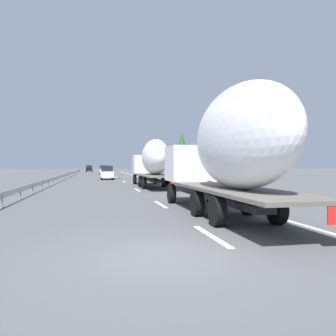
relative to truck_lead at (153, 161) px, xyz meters
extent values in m
plane|color=#4C4C4F|center=(15.95, 3.60, -2.44)|extent=(260.00, 260.00, 0.00)
cube|color=white|center=(-22.05, 1.80, -2.44)|extent=(3.20, 0.20, 0.01)
cube|color=white|center=(-13.91, 1.80, -2.44)|extent=(3.20, 0.20, 0.01)
cube|color=white|center=(-3.27, 1.80, -2.44)|extent=(3.20, 0.20, 0.01)
cube|color=white|center=(10.89, 1.80, -2.44)|extent=(3.20, 0.20, 0.01)
cube|color=white|center=(21.07, 1.80, -2.44)|extent=(3.20, 0.20, 0.01)
cube|color=white|center=(21.12, 1.80, -2.44)|extent=(3.20, 0.20, 0.01)
cube|color=white|center=(27.96, 1.80, -2.44)|extent=(3.20, 0.20, 0.01)
cube|color=white|center=(20.95, -1.90, -2.44)|extent=(110.00, 0.20, 0.01)
cube|color=silver|center=(5.15, 0.00, -0.29)|extent=(2.40, 2.50, 1.90)
cube|color=black|center=(6.25, 0.00, 0.21)|extent=(0.08, 2.12, 0.80)
cube|color=#262628|center=(2.05, 0.00, -1.77)|extent=(11.43, 0.70, 0.24)
cube|color=#59544C|center=(-1.06, 0.00, -1.30)|extent=(10.02, 2.50, 0.12)
ellipsoid|color=white|center=(-1.36, 0.00, 0.32)|extent=(6.63, 2.20, 3.14)
cube|color=red|center=(-6.04, -0.69, -1.54)|extent=(0.04, 0.56, 0.56)
cylinder|color=black|center=(5.15, 1.10, -1.92)|extent=(1.04, 0.30, 1.04)
cylinder|color=black|center=(5.15, -1.10, -1.92)|extent=(1.04, 0.30, 1.04)
cylinder|color=black|center=(0.14, 1.10, -1.92)|extent=(1.04, 0.35, 1.04)
cylinder|color=black|center=(0.14, -1.10, -1.92)|extent=(1.04, 0.35, 1.04)
cylinder|color=black|center=(-2.26, 1.10, -1.92)|extent=(1.04, 0.35, 1.04)
cylinder|color=black|center=(-2.26, -1.10, -1.92)|extent=(1.04, 0.35, 1.04)
cube|color=silver|center=(-13.37, 0.00, -0.29)|extent=(2.40, 2.50, 1.90)
cube|color=black|center=(-12.27, 0.00, 0.21)|extent=(0.08, 2.12, 0.80)
cube|color=#262628|center=(-16.40, 0.00, -1.77)|extent=(11.18, 0.70, 0.24)
cube|color=#59544C|center=(-19.44, 0.00, -1.30)|extent=(9.75, 2.50, 0.12)
ellipsoid|color=white|center=(-19.87, 0.00, 0.65)|extent=(7.78, 2.20, 3.78)
cylinder|color=black|center=(-13.37, 1.10, -1.92)|extent=(1.04, 0.30, 1.04)
cylinder|color=black|center=(-13.37, -1.10, -1.92)|extent=(1.04, 0.30, 1.04)
cylinder|color=black|center=(-18.24, 1.10, -1.92)|extent=(1.04, 0.35, 1.04)
cylinder|color=black|center=(-18.24, -1.10, -1.92)|extent=(1.04, 0.35, 1.04)
cylinder|color=black|center=(-20.64, 1.10, -1.92)|extent=(1.04, 0.35, 1.04)
cylinder|color=black|center=(-20.64, -1.10, -1.92)|extent=(1.04, 0.35, 1.04)
cube|color=black|center=(70.16, 7.21, -1.70)|extent=(4.64, 1.75, 0.84)
cube|color=black|center=(69.81, 7.21, -0.91)|extent=(2.55, 1.54, 0.76)
cylinder|color=black|center=(71.60, 7.99, -2.12)|extent=(0.64, 0.22, 0.64)
cylinder|color=black|center=(71.60, 6.44, -2.12)|extent=(0.64, 0.22, 0.64)
cylinder|color=black|center=(68.72, 7.99, -2.12)|extent=(0.64, 0.22, 0.64)
cylinder|color=black|center=(68.72, 6.44, -2.12)|extent=(0.64, 0.22, 0.64)
cube|color=#ADB2B7|center=(44.10, 3.60, -1.70)|extent=(4.02, 1.78, 0.84)
cube|color=black|center=(43.80, 3.60, -0.90)|extent=(2.21, 1.57, 0.78)
cylinder|color=black|center=(45.35, 4.39, -2.12)|extent=(0.64, 0.22, 0.64)
cylinder|color=black|center=(45.35, 2.81, -2.12)|extent=(0.64, 0.22, 0.64)
cylinder|color=black|center=(42.85, 4.39, -2.12)|extent=(0.64, 0.22, 0.64)
cylinder|color=black|center=(42.85, 2.81, -2.12)|extent=(0.64, 0.22, 0.64)
cube|color=white|center=(17.60, 3.68, -1.70)|extent=(4.37, 1.72, 0.84)
cube|color=black|center=(17.27, 3.68, -0.89)|extent=(2.40, 1.52, 0.79)
cylinder|color=black|center=(18.95, 4.44, -2.12)|extent=(0.64, 0.22, 0.64)
cylinder|color=black|center=(18.95, 2.92, -2.12)|extent=(0.64, 0.22, 0.64)
cylinder|color=black|center=(16.25, 4.44, -2.12)|extent=(0.64, 0.22, 0.64)
cylinder|color=black|center=(16.25, 2.92, -2.12)|extent=(0.64, 0.22, 0.64)
cylinder|color=gray|center=(16.62, -3.10, -1.08)|extent=(0.10, 0.10, 2.73)
cube|color=#2D569E|center=(16.62, -3.10, 0.64)|extent=(0.06, 0.90, 0.70)
cylinder|color=#472D19|center=(14.22, -9.74, -1.70)|extent=(0.30, 0.30, 1.48)
cone|color=#194C1E|center=(14.22, -9.74, 1.10)|extent=(3.77, 3.77, 4.12)
cylinder|color=#472D19|center=(21.06, -8.03, -1.52)|extent=(0.31, 0.31, 1.85)
cone|color=#1E5B23|center=(21.06, -8.03, 2.13)|extent=(2.81, 2.81, 5.47)
cylinder|color=#472D19|center=(59.80, -8.20, -1.79)|extent=(0.37, 0.37, 1.31)
cone|color=#1E5B23|center=(59.80, -8.20, 1.67)|extent=(2.46, 2.46, 5.62)
cube|color=#9EA0A5|center=(18.95, 9.60, -1.84)|extent=(94.00, 0.06, 0.32)
cube|color=slate|center=(-13.75, 9.60, -2.14)|extent=(0.10, 0.10, 0.60)
cube|color=slate|center=(-9.66, 9.60, -2.14)|extent=(0.10, 0.10, 0.60)
cube|color=slate|center=(-5.58, 9.60, -2.14)|extent=(0.10, 0.10, 0.60)
cube|color=slate|center=(-1.49, 9.60, -2.14)|extent=(0.10, 0.10, 0.60)
cube|color=slate|center=(2.60, 9.60, -2.14)|extent=(0.10, 0.10, 0.60)
cube|color=slate|center=(6.69, 9.60, -2.14)|extent=(0.10, 0.10, 0.60)
cube|color=slate|center=(10.77, 9.60, -2.14)|extent=(0.10, 0.10, 0.60)
cube|color=slate|center=(14.86, 9.60, -2.14)|extent=(0.10, 0.10, 0.60)
cube|color=slate|center=(18.95, 9.60, -2.14)|extent=(0.10, 0.10, 0.60)
cube|color=slate|center=(23.03, 9.60, -2.14)|extent=(0.10, 0.10, 0.60)
cube|color=slate|center=(27.12, 9.60, -2.14)|extent=(0.10, 0.10, 0.60)
cube|color=slate|center=(31.21, 9.60, -2.14)|extent=(0.10, 0.10, 0.60)
cube|color=slate|center=(35.29, 9.60, -2.14)|extent=(0.10, 0.10, 0.60)
cube|color=slate|center=(39.38, 9.60, -2.14)|extent=(0.10, 0.10, 0.60)
cube|color=slate|center=(43.47, 9.60, -2.14)|extent=(0.10, 0.10, 0.60)
cube|color=slate|center=(47.56, 9.60, -2.14)|extent=(0.10, 0.10, 0.60)
cube|color=slate|center=(51.64, 9.60, -2.14)|extent=(0.10, 0.10, 0.60)
cube|color=slate|center=(55.73, 9.60, -2.14)|extent=(0.10, 0.10, 0.60)
cube|color=slate|center=(59.82, 9.60, -2.14)|extent=(0.10, 0.10, 0.60)
cube|color=slate|center=(63.90, 9.60, -2.14)|extent=(0.10, 0.10, 0.60)
camera|label=1|loc=(-31.72, 5.08, -0.36)|focal=37.02mm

